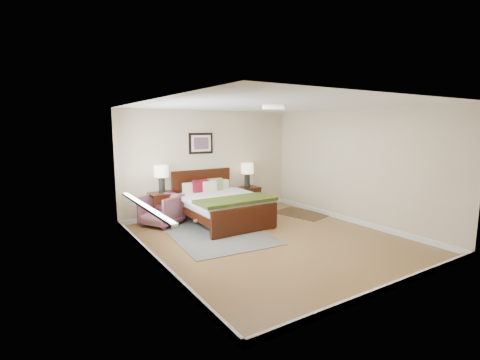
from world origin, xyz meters
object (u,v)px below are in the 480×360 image
Objects in this scene: nightstand_left at (163,198)px; armchair at (161,210)px; lamp_left at (161,174)px; nightstand_right at (247,196)px; rug_persian at (216,233)px; lamp_right at (247,171)px; bed at (221,201)px.

armchair is at bearing -117.08° from nightstand_left.
nightstand_left is 0.34m from armchair.
armchair is (-0.13, -0.27, -0.74)m from lamp_left.
nightstand_left reaches higher than nightstand_right.
armchair is at bearing 128.35° from rug_persian.
nightstand_right is 0.65m from lamp_right.
nightstand_right is at bearing 43.84° from rug_persian.
armchair is 0.30× the size of rug_persian.
lamp_left reaches higher than nightstand_right.
armchair is (-0.13, -0.25, -0.20)m from nightstand_left.
armchair reaches higher than nightstand_left.
nightstand_left is at bearing 145.66° from bed.
nightstand_right is 2.40m from armchair.
nightstand_left is (-1.07, 0.73, 0.04)m from bed.
lamp_left is 0.24× the size of rug_persian.
lamp_left is at bearing 90.00° from nightstand_left.
lamp_right is at bearing 0.00° from lamp_left.
lamp_right is (2.26, 0.02, 0.47)m from nightstand_left.
lamp_left is (-1.07, 0.75, 0.59)m from bed.
nightstand_right is at bearing 31.75° from bed.
nightstand_left is at bearing -179.44° from lamp_right.
lamp_right is at bearing 0.56° from nightstand_left.
bed is 3.27× the size of lamp_left.
lamp_left reaches higher than bed.
lamp_right is (1.19, 0.75, 0.51)m from bed.
lamp_right is at bearing 65.64° from armchair.
lamp_left reaches higher than armchair.
rug_persian is at bearing -126.92° from bed.
lamp_left is 1.84m from rug_persian.
nightstand_left is 1.09× the size of lamp_left.
bed is 1.50m from lamp_right.
nightstand_left is 1.09× the size of lamp_right.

